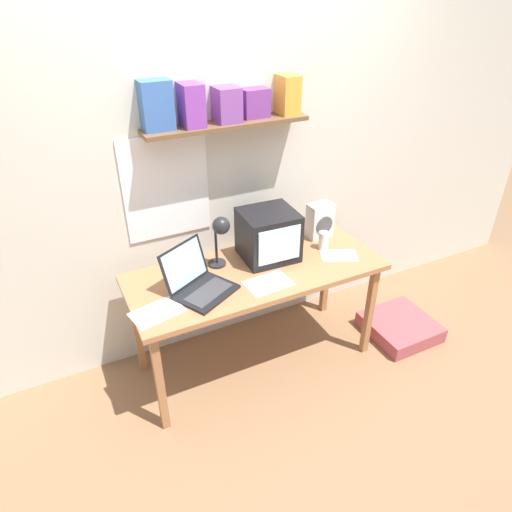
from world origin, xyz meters
The scene contains 12 objects.
ground_plane centered at (0.00, 0.00, 0.00)m, with size 12.00×12.00×0.00m, color #896444.
back_wall centered at (0.00, 0.44, 1.31)m, with size 5.60×0.24×2.60m.
corner_desk centered at (0.00, 0.00, 0.68)m, with size 1.58×0.65×0.74m.
crt_monitor centered at (0.14, 0.11, 0.90)m, with size 0.35×0.33×0.31m.
laptop centered at (-0.40, -0.04, 0.81)m, with size 0.44×0.43×0.26m.
desk_lamp centered at (-0.18, 0.11, 1.00)m, with size 0.12×0.17×0.35m.
juice_glass centered at (0.51, 0.04, 0.80)m, with size 0.06×0.06×0.12m.
space_heater centered at (0.58, 0.19, 0.87)m, with size 0.18×0.12×0.25m.
loose_paper_near_laptop centered at (-0.66, -0.14, 0.75)m, with size 0.30×0.23×0.00m.
loose_paper_near_monitor centered at (0.56, -0.09, 0.75)m, with size 0.27×0.23×0.00m.
printed_handout centered at (0.00, -0.16, 0.75)m, with size 0.28×0.19×0.00m.
floor_cushion centered at (1.08, -0.23, 0.06)m, with size 0.47×0.47×0.11m.
Camera 1 is at (-1.04, -2.11, 2.29)m, focal length 32.00 mm.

